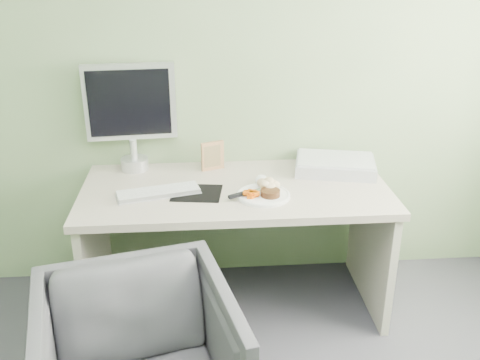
{
  "coord_description": "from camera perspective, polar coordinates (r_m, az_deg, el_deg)",
  "views": [
    {
      "loc": [
        -0.18,
        -0.91,
        1.87
      ],
      "look_at": [
        0.01,
        1.5,
        0.82
      ],
      "focal_mm": 40.0,
      "sensor_mm": 36.0,
      "label": 1
    }
  ],
  "objects": [
    {
      "name": "eyedrop_bottle",
      "position": [
        3.06,
        -2.88,
        2.04
      ],
      "size": [
        0.02,
        0.02,
        0.07
      ],
      "color": "white",
      "rests_on": "desk"
    },
    {
      "name": "scanner",
      "position": [
        3.02,
        10.1,
        1.51
      ],
      "size": [
        0.48,
        0.38,
        0.07
      ],
      "primitive_type": "cube",
      "rotation": [
        0.0,
        0.0,
        -0.22
      ],
      "color": "#A6AAAD",
      "rests_on": "desk"
    },
    {
      "name": "carrot_heap",
      "position": [
        2.65,
        1.24,
        -1.23
      ],
      "size": [
        0.08,
        0.07,
        0.05
      ],
      "primitive_type": "cube",
      "rotation": [
        0.0,
        0.0,
        -0.12
      ],
      "color": "#DD5704",
      "rests_on": "plate"
    },
    {
      "name": "monitor",
      "position": [
        2.99,
        -11.57,
        7.2
      ],
      "size": [
        0.49,
        0.15,
        0.59
      ],
      "rotation": [
        0.0,
        0.0,
        0.08
      ],
      "color": "silver",
      "rests_on": "desk"
    },
    {
      "name": "plate",
      "position": [
        2.68,
        2.52,
        -1.64
      ],
      "size": [
        0.27,
        0.27,
        0.01
      ],
      "primitive_type": "cylinder",
      "color": "white",
      "rests_on": "desk"
    },
    {
      "name": "steak_knife",
      "position": [
        2.65,
        0.29,
        -1.48
      ],
      "size": [
        0.21,
        0.13,
        0.02
      ],
      "rotation": [
        0.0,
        0.0,
        0.5
      ],
      "color": "silver",
      "rests_on": "plate"
    },
    {
      "name": "steak",
      "position": [
        2.66,
        3.25,
        -1.38
      ],
      "size": [
        0.1,
        0.1,
        0.03
      ],
      "primitive_type": "cylinder",
      "rotation": [
        0.0,
        0.0,
        -0.07
      ],
      "color": "black",
      "rests_on": "plate"
    },
    {
      "name": "keyboard",
      "position": [
        2.73,
        -8.69,
        -1.25
      ],
      "size": [
        0.43,
        0.22,
        0.02
      ],
      "primitive_type": "cube",
      "rotation": [
        0.0,
        0.0,
        0.25
      ],
      "color": "white",
      "rests_on": "desk"
    },
    {
      "name": "photo_frame",
      "position": [
        2.99,
        -2.94,
        2.59
      ],
      "size": [
        0.13,
        0.06,
        0.17
      ],
      "primitive_type": "cube",
      "rotation": [
        0.0,
        0.0,
        0.37
      ],
      "color": "olive",
      "rests_on": "desk"
    },
    {
      "name": "mousepad",
      "position": [
        2.73,
        -4.62,
        -1.38
      ],
      "size": [
        0.27,
        0.25,
        0.0
      ],
      "primitive_type": "cube",
      "rotation": [
        0.0,
        0.0,
        -0.14
      ],
      "color": "black",
      "rests_on": "desk"
    },
    {
      "name": "potato_pile",
      "position": [
        2.72,
        3.12,
        -0.31
      ],
      "size": [
        0.14,
        0.12,
        0.07
      ],
      "primitive_type": "ellipsoid",
      "rotation": [
        0.0,
        0.0,
        -0.27
      ],
      "color": "tan",
      "rests_on": "plate"
    },
    {
      "name": "wall_back",
      "position": [
        2.97,
        -1.07,
        13.25
      ],
      "size": [
        3.5,
        0.0,
        3.5
      ],
      "primitive_type": "plane",
      "rotation": [
        1.57,
        0.0,
        0.0
      ],
      "color": "#83A070",
      "rests_on": "floor"
    },
    {
      "name": "desk",
      "position": [
        2.87,
        -0.48,
        -4.11
      ],
      "size": [
        1.6,
        0.75,
        0.73
      ],
      "color": "#B7A89A",
      "rests_on": "floor"
    },
    {
      "name": "computer_mouse",
      "position": [
        2.82,
        2.32,
        -0.04
      ],
      "size": [
        0.08,
        0.13,
        0.04
      ],
      "primitive_type": "ellipsoid",
      "rotation": [
        0.0,
        0.0,
        -0.07
      ],
      "color": "white",
      "rests_on": "desk"
    }
  ]
}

